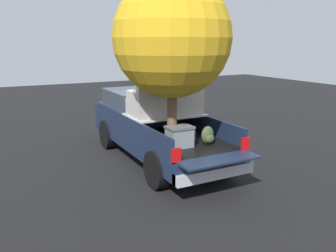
% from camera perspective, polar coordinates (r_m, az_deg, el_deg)
% --- Properties ---
extents(ground_plane, '(40.00, 40.00, 0.00)m').
position_cam_1_polar(ground_plane, '(9.86, -1.63, -5.50)').
color(ground_plane, black).
extents(pickup_truck, '(6.05, 2.06, 2.23)m').
position_cam_1_polar(pickup_truck, '(9.91, -2.60, 0.39)').
color(pickup_truck, '#162138').
rests_on(pickup_truck, ground_plane).
extents(tree_background, '(2.62, 2.62, 4.62)m').
position_cam_1_polar(tree_background, '(7.79, 0.69, 14.12)').
color(tree_background, brown).
rests_on(tree_background, ground_plane).
extents(trash_can, '(0.60, 0.60, 0.98)m').
position_cam_1_polar(trash_can, '(13.52, -0.12, 1.93)').
color(trash_can, '#3F4C66').
rests_on(trash_can, ground_plane).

